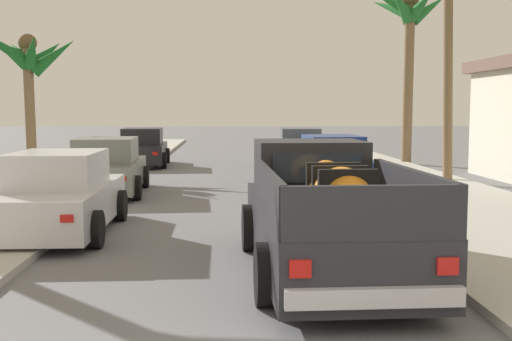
# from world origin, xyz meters

# --- Properties ---
(sidewalk_left) EXTENTS (4.71, 60.00, 0.12)m
(sidewalk_left) POSITION_xyz_m (-5.26, 12.00, 0.06)
(sidewalk_left) COLOR beige
(sidewalk_left) RESTS_ON ground
(sidewalk_right) EXTENTS (4.71, 60.00, 0.12)m
(sidewalk_right) POSITION_xyz_m (5.26, 12.00, 0.06)
(sidewalk_right) COLOR beige
(sidewalk_right) RESTS_ON ground
(curb_left) EXTENTS (0.16, 60.00, 0.10)m
(curb_left) POSITION_xyz_m (-4.30, 12.00, 0.05)
(curb_left) COLOR silver
(curb_left) RESTS_ON ground
(curb_right) EXTENTS (0.16, 60.00, 0.10)m
(curb_right) POSITION_xyz_m (4.30, 12.00, 0.05)
(curb_right) COLOR silver
(curb_right) RESTS_ON ground
(pickup_truck) EXTENTS (2.31, 5.25, 1.80)m
(pickup_truck) POSITION_xyz_m (1.44, 4.88, 0.81)
(pickup_truck) COLOR #28282D
(pickup_truck) RESTS_ON ground
(car_left_near) EXTENTS (2.16, 4.32, 1.54)m
(car_left_near) POSITION_xyz_m (-3.34, 21.84, 0.71)
(car_left_near) COLOR black
(car_left_near) RESTS_ON ground
(car_right_near) EXTENTS (2.05, 4.27, 1.54)m
(car_right_near) POSITION_xyz_m (-3.06, 7.77, 0.71)
(car_right_near) COLOR silver
(car_right_near) RESTS_ON ground
(car_left_mid) EXTENTS (2.17, 4.32, 1.54)m
(car_left_mid) POSITION_xyz_m (-3.20, 13.30, 0.71)
(car_left_mid) COLOR slate
(car_left_mid) RESTS_ON ground
(car_right_mid) EXTENTS (2.15, 4.32, 1.54)m
(car_right_mid) POSITION_xyz_m (3.18, 14.38, 0.71)
(car_right_mid) COLOR navy
(car_right_mid) RESTS_ON ground
(car_right_far) EXTENTS (2.20, 4.33, 1.54)m
(car_right_far) POSITION_xyz_m (3.06, 21.43, 0.71)
(car_right_far) COLOR #474C56
(car_right_far) RESTS_ON ground
(palm_tree_right_mid) EXTENTS (3.13, 3.45, 7.19)m
(palm_tree_right_mid) POSITION_xyz_m (7.53, 22.03, 5.77)
(palm_tree_right_mid) COLOR brown
(palm_tree_right_mid) RESTS_ON ground
(palm_tree_left_back) EXTENTS (3.54, 3.68, 5.11)m
(palm_tree_left_back) POSITION_xyz_m (-7.27, 19.95, 4.12)
(palm_tree_left_back) COLOR brown
(palm_tree_left_back) RESTS_ON ground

